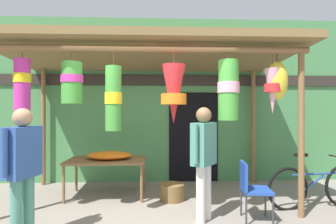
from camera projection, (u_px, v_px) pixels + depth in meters
The scene contains 10 objects.
ground_plane at pixel (151, 220), 3.84m from camera, with size 30.00×30.00×0.00m, color gray.
shop_facade at pixel (153, 100), 6.07m from camera, with size 9.57×0.29×3.67m.
market_stall_canopy at pixel (152, 64), 4.61m from camera, with size 5.08×2.46×2.73m.
display_table at pixel (107, 163), 4.91m from camera, with size 1.43×0.82×0.69m.
flower_heap_on_table at pixel (110, 155), 4.93m from camera, with size 0.82×0.58×0.14m.
folding_chair at pixel (251, 186), 3.81m from camera, with size 0.44×0.44×0.84m.
wicker_basket_by_table at pixel (172, 192), 4.71m from camera, with size 0.43×0.43×0.28m, color brown.
parked_bicycle at pixel (316, 186), 4.33m from camera, with size 1.74×0.44×0.92m.
vendor_in_orange at pixel (204, 154), 3.81m from camera, with size 0.42×0.49×1.63m.
customer_foreground at pixel (23, 164), 3.13m from camera, with size 0.34×0.57×1.61m.
Camera 1 is at (0.08, -3.85, 1.57)m, focal length 28.37 mm.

